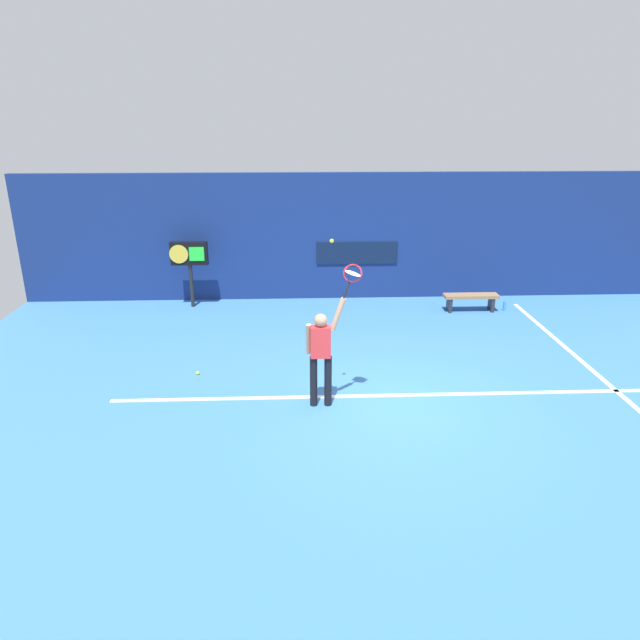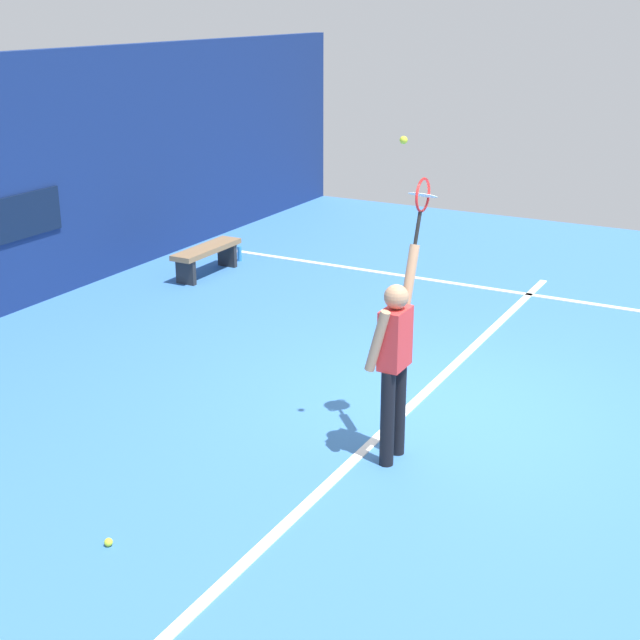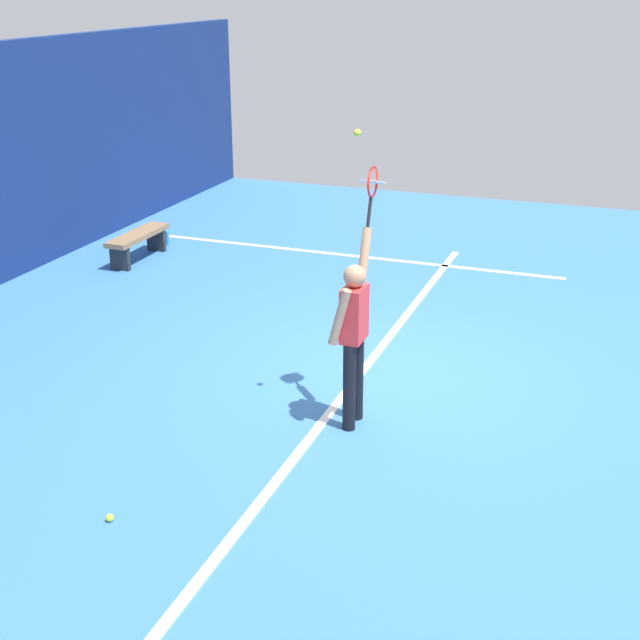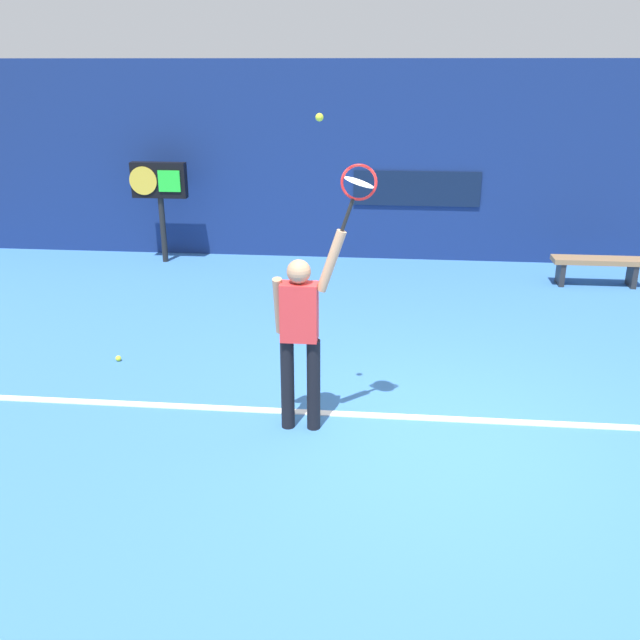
# 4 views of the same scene
# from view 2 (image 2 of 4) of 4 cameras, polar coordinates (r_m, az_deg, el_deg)

# --- Properties ---
(ground_plane) EXTENTS (18.00, 18.00, 0.00)m
(ground_plane) POSITION_cam_2_polar(r_m,az_deg,el_deg) (9.55, 7.96, -5.57)
(ground_plane) COLOR #3870B2
(court_baseline) EXTENTS (10.00, 0.10, 0.01)m
(court_baseline) POSITION_cam_2_polar(r_m,az_deg,el_deg) (9.66, 6.04, -5.14)
(court_baseline) COLOR white
(court_baseline) RESTS_ON ground_plane
(court_sideline) EXTENTS (0.10, 7.00, 0.01)m
(court_sideline) POSITION_cam_2_polar(r_m,az_deg,el_deg) (13.91, 6.49, 2.60)
(court_sideline) COLOR white
(court_sideline) RESTS_ON ground_plane
(tennis_player) EXTENTS (0.67, 0.31, 1.97)m
(tennis_player) POSITION_cam_2_polar(r_m,az_deg,el_deg) (8.10, 4.71, -2.36)
(tennis_player) COLOR black
(tennis_player) RESTS_ON ground_plane
(tennis_racket) EXTENTS (0.40, 0.27, 0.63)m
(tennis_racket) POSITION_cam_2_polar(r_m,az_deg,el_deg) (8.16, 6.46, 7.59)
(tennis_racket) COLOR black
(tennis_ball) EXTENTS (0.07, 0.07, 0.07)m
(tennis_ball) POSITION_cam_2_polar(r_m,az_deg,el_deg) (7.78, 5.29, 11.22)
(tennis_ball) COLOR #CCE033
(court_bench) EXTENTS (1.40, 0.36, 0.45)m
(court_bench) POSITION_cam_2_polar(r_m,az_deg,el_deg) (14.07, -7.14, 4.17)
(court_bench) COLOR olive
(court_bench) RESTS_ON ground_plane
(water_bottle) EXTENTS (0.07, 0.07, 0.24)m
(water_bottle) POSITION_cam_2_polar(r_m,az_deg,el_deg) (14.84, -5.09, 4.18)
(water_bottle) COLOR #338CD8
(water_bottle) RESTS_ON ground_plane
(spare_ball) EXTENTS (0.07, 0.07, 0.07)m
(spare_ball) POSITION_cam_2_polar(r_m,az_deg,el_deg) (7.43, -13.18, -13.47)
(spare_ball) COLOR #CCE033
(spare_ball) RESTS_ON ground_plane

